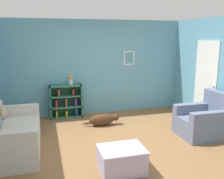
% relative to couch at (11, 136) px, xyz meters
% --- Properties ---
extents(ground_plane, '(14.00, 14.00, 0.00)m').
position_rel_couch_xyz_m(ground_plane, '(2.02, -0.17, -0.32)').
color(ground_plane, brown).
extents(wall_back, '(5.60, 0.13, 2.60)m').
position_rel_couch_xyz_m(wall_back, '(2.02, 2.08, 0.98)').
color(wall_back, '#609EB7').
rests_on(wall_back, ground_plane).
extents(couch, '(0.91, 1.77, 0.82)m').
position_rel_couch_xyz_m(couch, '(0.00, 0.00, 0.00)').
color(couch, beige).
rests_on(couch, ground_plane).
extents(bookshelf, '(0.85, 0.31, 0.89)m').
position_rel_couch_xyz_m(bookshelf, '(1.18, 1.88, 0.11)').
color(bookshelf, '#2D6B56').
rests_on(bookshelf, ground_plane).
extents(recliner_chair, '(0.97, 0.84, 0.97)m').
position_rel_couch_xyz_m(recliner_chair, '(3.98, -0.25, 0.02)').
color(recliner_chair, slate).
rests_on(recliner_chair, ground_plane).
extents(coffee_table, '(0.73, 0.57, 0.40)m').
position_rel_couch_xyz_m(coffee_table, '(1.78, -1.21, -0.10)').
color(coffee_table, '#ADA3CC').
rests_on(coffee_table, ground_plane).
extents(dog, '(0.90, 0.26, 0.29)m').
position_rel_couch_xyz_m(dog, '(1.99, 0.96, -0.17)').
color(dog, '#472D19').
rests_on(dog, ground_plane).
extents(vase, '(0.12, 0.12, 0.26)m').
position_rel_couch_xyz_m(vase, '(1.33, 1.86, 0.72)').
color(vase, silver).
rests_on(vase, bookshelf).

